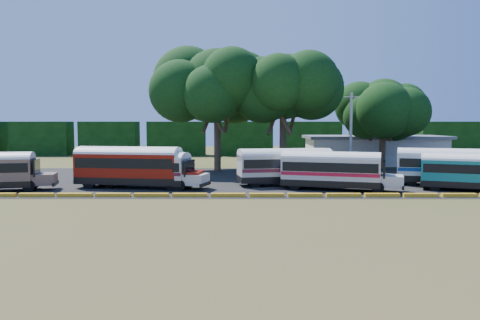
{
  "coord_description": "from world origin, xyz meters",
  "views": [
    {
      "loc": [
        -0.44,
        -35.11,
        5.78
      ],
      "look_at": [
        -0.59,
        6.0,
        2.5
      ],
      "focal_mm": 35.0,
      "sensor_mm": 36.0,
      "label": 1
    }
  ],
  "objects_px": {
    "bus_cream_west": "(146,167)",
    "tree_west": "(217,85)",
    "bus_red": "(132,164)",
    "bus_teal": "(474,170)",
    "bus_white_red": "(333,168)"
  },
  "relations": [
    {
      "from": "bus_teal",
      "to": "tree_west",
      "type": "bearing_deg",
      "value": 165.3
    },
    {
      "from": "bus_cream_west",
      "to": "tree_west",
      "type": "relative_size",
      "value": 0.7
    },
    {
      "from": "bus_red",
      "to": "bus_white_red",
      "type": "height_order",
      "value": "bus_red"
    },
    {
      "from": "bus_red",
      "to": "bus_teal",
      "type": "relative_size",
      "value": 1.18
    },
    {
      "from": "bus_white_red",
      "to": "tree_west",
      "type": "bearing_deg",
      "value": 141.67
    },
    {
      "from": "bus_red",
      "to": "bus_white_red",
      "type": "relative_size",
      "value": 1.11
    },
    {
      "from": "bus_red",
      "to": "tree_west",
      "type": "height_order",
      "value": "tree_west"
    },
    {
      "from": "bus_cream_west",
      "to": "bus_white_red",
      "type": "height_order",
      "value": "bus_white_red"
    },
    {
      "from": "bus_cream_west",
      "to": "bus_teal",
      "type": "bearing_deg",
      "value": 11.21
    },
    {
      "from": "bus_red",
      "to": "bus_teal",
      "type": "xyz_separation_m",
      "value": [
        29.31,
        -1.96,
        -0.31
      ]
    },
    {
      "from": "bus_teal",
      "to": "tree_west",
      "type": "distance_m",
      "value": 28.86
    },
    {
      "from": "bus_cream_west",
      "to": "bus_teal",
      "type": "height_order",
      "value": "bus_cream_west"
    },
    {
      "from": "tree_west",
      "to": "bus_white_red",
      "type": "bearing_deg",
      "value": -55.07
    },
    {
      "from": "bus_white_red",
      "to": "bus_cream_west",
      "type": "bearing_deg",
      "value": -167.65
    },
    {
      "from": "bus_white_red",
      "to": "bus_red",
      "type": "bearing_deg",
      "value": -167.39
    }
  ]
}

